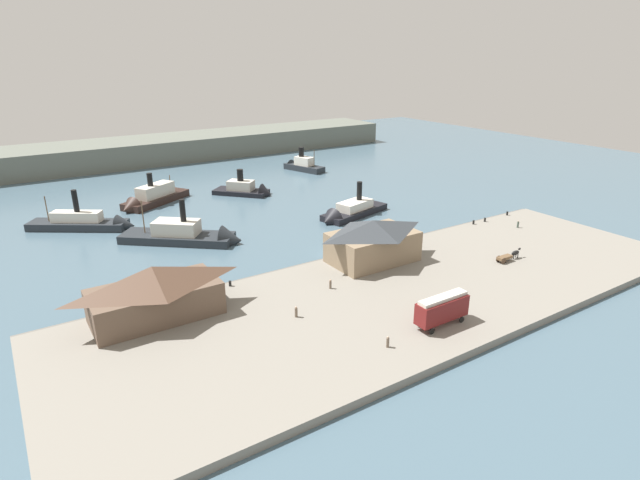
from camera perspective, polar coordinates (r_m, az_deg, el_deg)
ground_plane at (r=100.48m, az=1.21°, el=-1.54°), size 320.00×320.00×0.00m
quay_promenade at (r=84.54m, az=9.64°, el=-5.81°), size 110.00×36.00×1.20m
seawall_edge at (r=97.56m, az=2.39°, el=-1.93°), size 110.00×0.80×1.00m
ferry_shed_customs_shed at (r=76.86m, az=-17.99°, el=-5.51°), size 18.24×9.22×7.94m
ferry_shed_east_terminal at (r=93.04m, az=5.93°, el=-0.06°), size 15.74×9.99×7.84m
street_tram at (r=73.79m, az=13.47°, el=-7.42°), size 8.34×2.53×4.45m
horse_cart at (r=100.04m, az=20.32°, el=-1.66°), size 6.01×1.32×1.87m
pedestrian_near_east_shed at (r=83.09m, az=1.16°, el=-4.97°), size 0.40×0.40×1.61m
pedestrian_near_west_shed at (r=74.68m, az=-2.68°, el=-8.05°), size 0.42×0.42×1.70m
pedestrian_by_tram at (r=68.22m, az=7.57°, el=-11.24°), size 0.40×0.40×1.62m
pedestrian_walking_west at (r=119.44m, az=21.23°, el=1.63°), size 0.40×0.40×1.61m
mooring_post_center_west at (r=118.69m, az=16.76°, el=1.91°), size 0.44×0.44×0.90m
mooring_post_center_east at (r=127.81m, az=20.17°, el=2.81°), size 0.44×0.44×0.90m
mooring_post_east at (r=121.25m, az=17.93°, el=2.17°), size 0.44×0.44×0.90m
mooring_post_west at (r=85.30m, az=-10.01°, el=-4.80°), size 0.44×0.44×0.90m
ferry_mid_harbor at (r=139.01m, az=-18.45°, el=4.40°), size 20.87×15.72×10.08m
ferry_approaching_west at (r=122.23m, az=3.15°, el=3.10°), size 21.18×10.69×9.94m
ferry_departing_north at (r=109.21m, az=-14.09°, el=0.47°), size 23.56×21.16×11.37m
ferry_outer_harbor at (r=125.21m, az=-24.36°, el=1.75°), size 22.21×17.33×10.47m
ferry_near_quay at (r=172.04m, az=-2.14°, el=8.36°), size 9.10×16.19×8.81m
ferry_moored_east at (r=143.10m, az=-8.01°, el=5.52°), size 15.20×15.94×9.13m
far_headland at (r=197.14m, az=-17.29°, el=9.69°), size 180.00×24.00×8.00m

